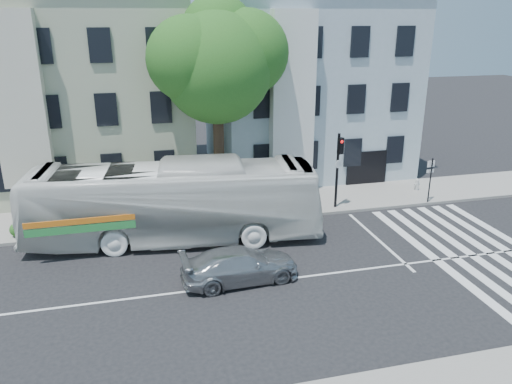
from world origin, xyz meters
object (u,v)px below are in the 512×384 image
object	(u,v)px
bus	(174,202)
sedan	(240,265)
traffic_signal	(339,162)
fire_hydrant	(417,184)

from	to	relation	value
bus	sedan	world-z (taller)	bus
sedan	traffic_signal	size ratio (longest dim) A/B	1.11
bus	sedan	distance (m)	5.15
bus	traffic_signal	bearing A→B (deg)	-72.45
traffic_signal	fire_hydrant	world-z (taller)	traffic_signal
fire_hydrant	traffic_signal	bearing A→B (deg)	-165.38
bus	fire_hydrant	bearing A→B (deg)	-70.90
sedan	traffic_signal	distance (m)	9.33
bus	sedan	bearing A→B (deg)	-147.91
sedan	fire_hydrant	xyz separation A→B (m)	(12.43, 7.70, -0.16)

